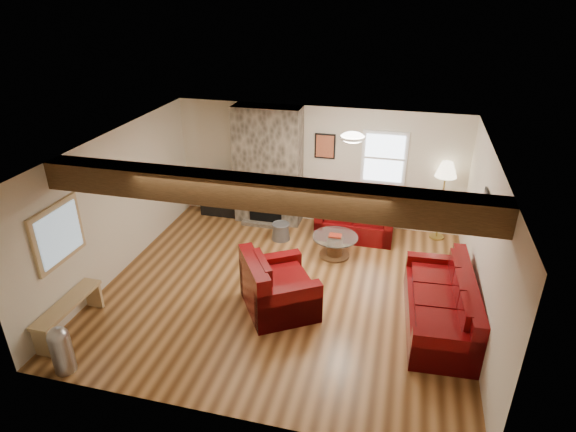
% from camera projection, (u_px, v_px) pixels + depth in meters
% --- Properties ---
extents(room, '(8.00, 8.00, 8.00)m').
position_uv_depth(room, '(284.00, 224.00, 7.63)').
color(room, brown).
rests_on(room, ground).
extents(floor, '(6.00, 6.00, 0.00)m').
position_uv_depth(floor, '(285.00, 289.00, 8.18)').
color(floor, brown).
rests_on(floor, ground).
extents(oak_beam, '(6.00, 0.36, 0.38)m').
position_uv_depth(oak_beam, '(259.00, 192.00, 6.08)').
color(oak_beam, '#32210F').
rests_on(oak_beam, room).
extents(chimney_breast, '(1.40, 0.67, 2.50)m').
position_uv_depth(chimney_breast, '(268.00, 167.00, 10.04)').
color(chimney_breast, '#3A352D').
rests_on(chimney_breast, floor).
extents(back_window, '(0.90, 0.08, 1.10)m').
position_uv_depth(back_window, '(384.00, 158.00, 9.56)').
color(back_window, white).
rests_on(back_window, room).
extents(hatch_window, '(0.08, 1.00, 0.90)m').
position_uv_depth(hatch_window, '(58.00, 234.00, 6.89)').
color(hatch_window, tan).
rests_on(hatch_window, room).
extents(ceiling_dome, '(0.40, 0.40, 0.18)m').
position_uv_depth(ceiling_dome, '(353.00, 139.00, 7.70)').
color(ceiling_dome, white).
rests_on(ceiling_dome, room).
extents(artwork_back, '(0.42, 0.06, 0.52)m').
position_uv_depth(artwork_back, '(325.00, 146.00, 9.76)').
color(artwork_back, black).
rests_on(artwork_back, room).
extents(artwork_right, '(0.06, 0.55, 0.42)m').
position_uv_depth(artwork_right, '(485.00, 207.00, 7.02)').
color(artwork_right, black).
rests_on(artwork_right, room).
extents(sofa_three, '(1.04, 2.24, 0.85)m').
position_uv_depth(sofa_three, '(440.00, 301.00, 7.16)').
color(sofa_three, '#430407').
rests_on(sofa_three, floor).
extents(loveseat, '(1.54, 0.89, 0.82)m').
position_uv_depth(loveseat, '(355.00, 217.00, 9.74)').
color(loveseat, '#430407').
rests_on(loveseat, floor).
extents(armchair_red, '(1.47, 1.52, 0.94)m').
position_uv_depth(armchair_red, '(279.00, 283.00, 7.52)').
color(armchair_red, '#430407').
rests_on(armchair_red, floor).
extents(coffee_table, '(0.86, 0.86, 0.45)m').
position_uv_depth(coffee_table, '(335.00, 246.00, 9.09)').
color(coffee_table, '#4E3219').
rests_on(coffee_table, floor).
extents(tv_cabinet, '(0.94, 0.38, 0.47)m').
position_uv_depth(tv_cabinet, '(223.00, 204.00, 10.74)').
color(tv_cabinet, black).
rests_on(tv_cabinet, floor).
extents(television, '(0.82, 0.11, 0.47)m').
position_uv_depth(television, '(222.00, 185.00, 10.53)').
color(television, black).
rests_on(television, tv_cabinet).
extents(floor_lamp, '(0.42, 0.42, 1.62)m').
position_uv_depth(floor_lamp, '(446.00, 174.00, 9.23)').
color(floor_lamp, '#A79245').
rests_on(floor_lamp, floor).
extents(pine_bench, '(0.30, 1.28, 0.48)m').
position_uv_depth(pine_bench, '(70.00, 316.00, 7.14)').
color(pine_bench, tan).
rests_on(pine_bench, floor).
extents(pedal_bin, '(0.31, 0.31, 0.70)m').
position_uv_depth(pedal_bin, '(61.00, 349.00, 6.33)').
color(pedal_bin, '#9D9DA2').
rests_on(pedal_bin, floor).
extents(coal_bucket, '(0.38, 0.38, 0.35)m').
position_uv_depth(coal_bucket, '(281.00, 231.00, 9.70)').
color(coal_bucket, slate).
rests_on(coal_bucket, floor).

